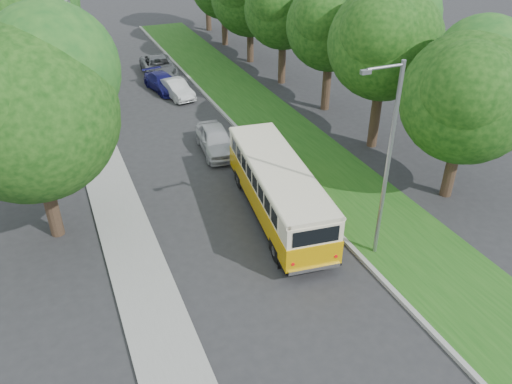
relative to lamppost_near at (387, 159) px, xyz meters
name	(u,v)px	position (x,y,z in m)	size (l,w,h in m)	color
ground	(254,244)	(-4.21, 2.50, -4.37)	(120.00, 120.00, 0.00)	#29292B
curb	(280,173)	(-0.61, 7.50, -4.29)	(0.20, 70.00, 0.15)	gray
grass_verge	(319,165)	(1.74, 7.50, -4.30)	(4.50, 70.00, 0.13)	#1C4F15
sidewalk	(117,208)	(-9.01, 7.50, -4.31)	(2.20, 70.00, 0.12)	gray
treeline	(192,9)	(-1.06, 20.49, 1.56)	(24.27, 41.91, 9.46)	#332319
lamppost_near	(387,159)	(0.00, 0.00, 0.00)	(1.71, 0.16, 8.00)	gray
lamppost_far	(77,58)	(-8.91, 18.50, -0.25)	(1.71, 0.16, 7.50)	gray
warning_sign	(97,119)	(-8.71, 14.48, -2.66)	(0.56, 0.10, 2.50)	gray
vintage_bus	(278,191)	(-2.41, 4.01, -3.02)	(2.34, 9.09, 2.70)	#DBA006
car_silver	(216,140)	(-2.81, 11.28, -3.64)	(1.73, 4.29, 1.46)	silver
car_white	(176,89)	(-2.56, 20.56, -3.75)	(1.32, 3.78, 1.25)	silver
car_blue	(163,82)	(-3.09, 22.32, -3.75)	(1.73, 4.25, 1.23)	navy
car_grey	(159,67)	(-2.53, 25.86, -3.65)	(2.40, 5.20, 1.44)	#5A5D61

